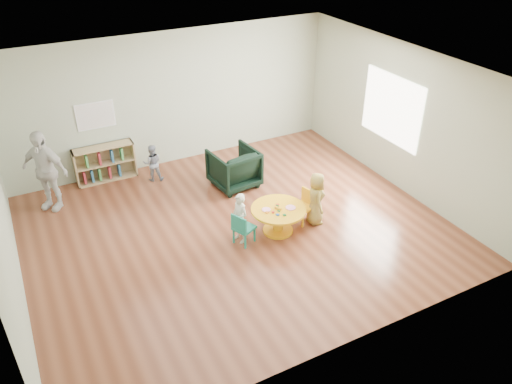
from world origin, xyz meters
The scene contains 11 objects.
room centered at (0.01, 0.00, 1.89)m, with size 7.10×7.00×2.80m.
activity_table centered at (0.61, -0.39, 0.33)m, with size 0.94×0.94×0.52m.
kid_chair_left centered at (-0.09, -0.41, 0.31)m, with size 0.41×0.41×0.58m.
kid_chair_right centered at (1.19, -0.31, 0.32)m, with size 0.40×0.40×0.60m.
bookshelf centered at (-1.61, 2.86, 0.37)m, with size 1.20×0.30×0.75m.
alphabet_poster centered at (-1.60, 2.98, 1.35)m, with size 0.74×0.01×0.54m.
armchair centered at (0.61, 1.40, 0.39)m, with size 0.84×0.87×0.79m, color black.
child_left centered at (-0.10, -0.32, 0.45)m, with size 0.33×0.22×0.90m, color silver.
child_right centered at (1.33, -0.44, 0.49)m, with size 0.48×0.31×0.97m, color yellow.
toddler centered at (-0.75, 2.36, 0.39)m, with size 0.38×0.30×0.78m, color #1C2946.
adult_caretaker centered at (-2.75, 2.26, 0.78)m, with size 0.91×0.38×1.55m, color silver.
Camera 1 is at (-3.02, -6.51, 5.12)m, focal length 35.00 mm.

